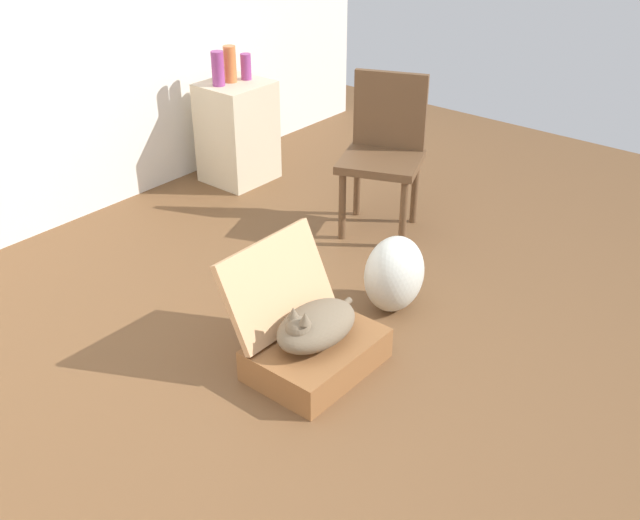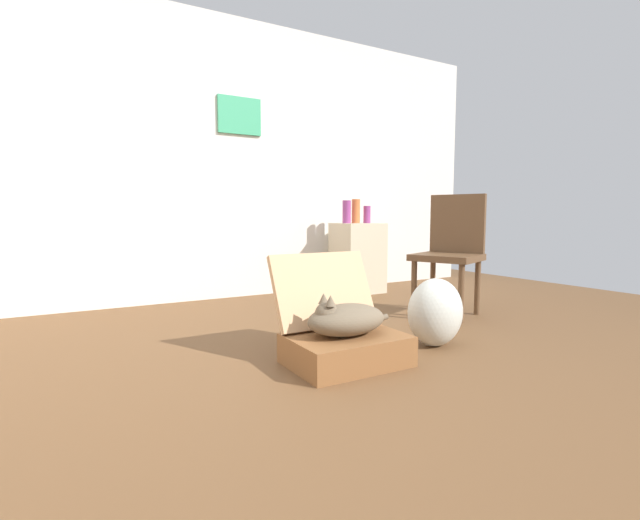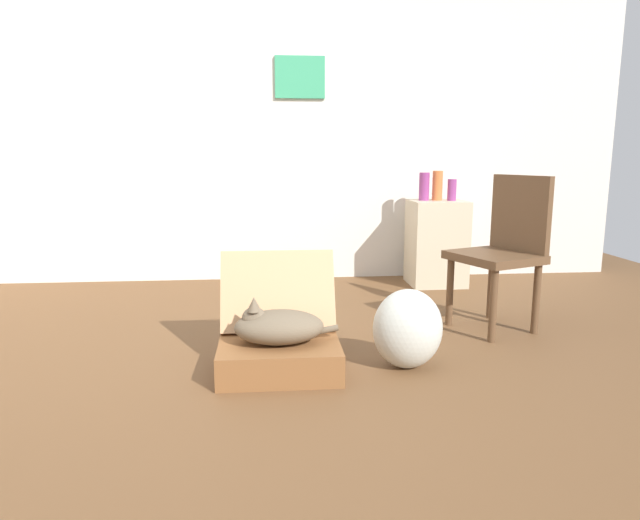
# 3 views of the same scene
# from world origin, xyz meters

# --- Properties ---
(ground_plane) EXTENTS (7.68, 7.68, 0.00)m
(ground_plane) POSITION_xyz_m (0.00, 0.00, 0.00)
(ground_plane) COLOR brown
(ground_plane) RESTS_ON ground
(wall_back) EXTENTS (6.40, 0.15, 2.60)m
(wall_back) POSITION_xyz_m (0.00, 2.26, 1.30)
(wall_back) COLOR silver
(wall_back) RESTS_ON ground
(suitcase_base) EXTENTS (0.60, 0.44, 0.16)m
(suitcase_base) POSITION_xyz_m (0.16, -0.00, 0.08)
(suitcase_base) COLOR brown
(suitcase_base) RESTS_ON ground
(suitcase_lid) EXTENTS (0.60, 0.22, 0.41)m
(suitcase_lid) POSITION_xyz_m (0.16, 0.24, 0.36)
(suitcase_lid) COLOR tan
(suitcase_lid) RESTS_ON suitcase_base
(cat) EXTENTS (0.52, 0.28, 0.23)m
(cat) POSITION_xyz_m (0.15, -0.00, 0.24)
(cat) COLOR brown
(cat) RESTS_ON suitcase_base
(plastic_bag_white) EXTENTS (0.36, 0.28, 0.41)m
(plastic_bag_white) POSITION_xyz_m (0.81, 0.02, 0.20)
(plastic_bag_white) COLOR silver
(plastic_bag_white) RESTS_ON ground
(side_table) EXTENTS (0.44, 0.42, 0.70)m
(side_table) POSITION_xyz_m (1.51, 1.85, 0.35)
(side_table) COLOR beige
(side_table) RESTS_ON ground
(vase_tall) EXTENTS (0.08, 0.08, 0.23)m
(vase_tall) POSITION_xyz_m (1.40, 1.89, 0.82)
(vase_tall) COLOR #8C387A
(vase_tall) RESTS_ON side_table
(vase_short) EXTENTS (0.07, 0.07, 0.18)m
(vase_short) POSITION_xyz_m (1.62, 1.85, 0.79)
(vase_short) COLOR #8C387A
(vase_short) RESTS_ON side_table
(vase_round) EXTENTS (0.08, 0.08, 0.24)m
(vase_round) POSITION_xyz_m (1.51, 1.88, 0.82)
(vase_round) COLOR #CC6B38
(vase_round) RESTS_ON side_table
(chair) EXTENTS (0.58, 0.60, 0.95)m
(chair) POSITION_xyz_m (1.56, 0.63, 0.52)
(chair) COLOR brown
(chair) RESTS_ON ground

